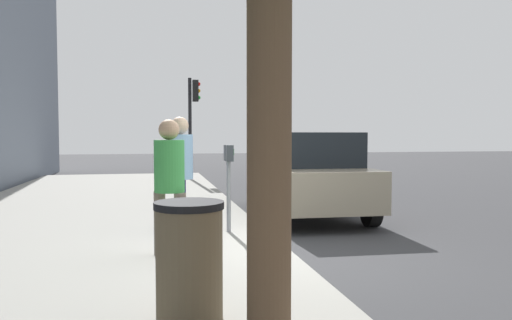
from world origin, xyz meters
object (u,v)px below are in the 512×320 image
parking_meter (229,169)px  parked_sedan_near (306,174)px  pedestrian_bystander (169,176)px  pedestrian_at_meter (180,164)px  traffic_signal (193,111)px  trash_bin (189,261)px

parking_meter → parked_sedan_near: 2.90m
parking_meter → pedestrian_bystander: 1.79m
pedestrian_at_meter → parked_sedan_near: bearing=44.8°
parking_meter → pedestrian_bystander: (-1.49, 0.99, 0.03)m
traffic_signal → trash_bin: bearing=175.4°
traffic_signal → trash_bin: traffic_signal is taller
parking_meter → traffic_signal: size_ratio=0.39×
pedestrian_bystander → parked_sedan_near: bearing=9.8°
pedestrian_at_meter → pedestrian_bystander: bearing=-91.7°
pedestrian_bystander → traffic_signal: bearing=43.5°
parking_meter → parked_sedan_near: (2.10, -1.98, -0.27)m
parking_meter → trash_bin: bearing=166.5°
pedestrian_bystander → trash_bin: bearing=-128.1°
pedestrian_at_meter → pedestrian_bystander: (-1.43, 0.21, -0.07)m
pedestrian_bystander → parked_sedan_near: size_ratio=0.40×
pedestrian_bystander → trash_bin: 2.28m
parked_sedan_near → trash_bin: (-5.81, 2.87, -0.24)m
parking_meter → pedestrian_at_meter: pedestrian_at_meter is taller
parking_meter → trash_bin: (-3.71, 0.89, -0.51)m
pedestrian_at_meter → pedestrian_bystander: pedestrian_at_meter is taller
traffic_signal → pedestrian_at_meter: bearing=174.4°
pedestrian_at_meter → traffic_signal: size_ratio=0.51×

